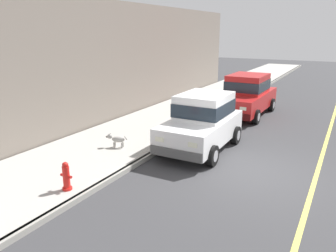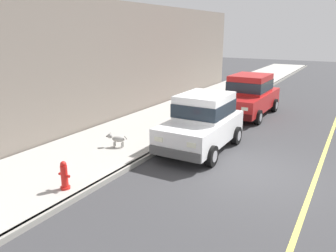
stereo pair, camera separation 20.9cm
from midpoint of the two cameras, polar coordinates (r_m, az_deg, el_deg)
name	(u,v)px [view 1 (the left image)]	position (r m, az deg, el deg)	size (l,w,h in m)	color
ground_plane	(253,172)	(9.84, 13.84, -7.75)	(80.00, 80.00, 0.00)	#38383A
curb	(157,151)	(10.98, -2.44, -4.34)	(0.16, 64.00, 0.14)	gray
sidewalk	(114,143)	(11.97, -9.83, -2.83)	(3.60, 64.00, 0.14)	#A8A59E
lane_centre_line	(314,184)	(9.61, 23.16, -9.20)	(0.12, 57.60, 0.01)	#E0D64C
car_white_hatchback	(202,121)	(11.18, 5.37, 0.84)	(1.98, 3.82, 1.88)	white
car_red_sedan	(247,94)	(16.24, 13.01, 5.31)	(2.09, 4.63, 1.92)	red
dog_grey	(116,139)	(11.19, -9.39, -2.21)	(0.73, 0.35, 0.49)	#999691
fire_hydrant	(66,177)	(8.55, -17.74, -8.32)	(0.34, 0.24, 0.72)	red
building_facade	(143,59)	(16.82, -4.76, 11.43)	(0.50, 20.00, 5.12)	slate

